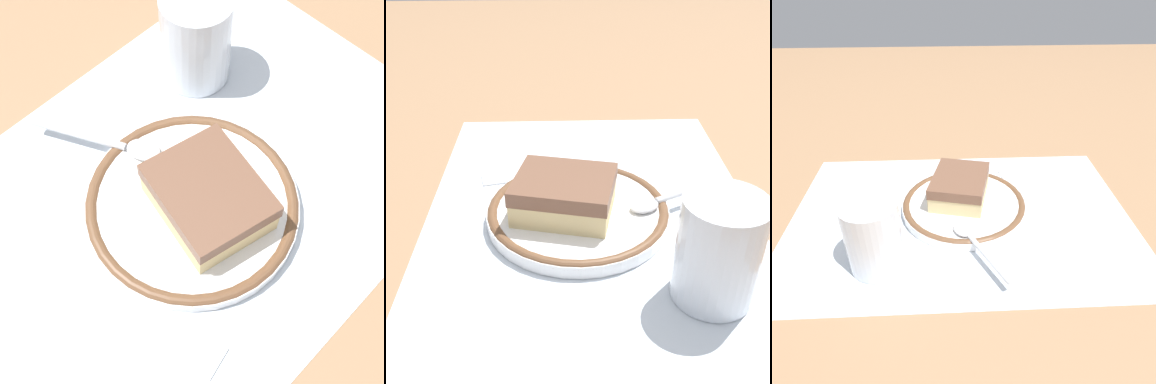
# 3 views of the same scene
# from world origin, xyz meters

# --- Properties ---
(ground_plane) EXTENTS (2.40, 2.40, 0.00)m
(ground_plane) POSITION_xyz_m (0.00, 0.00, 0.00)
(ground_plane) COLOR #9E7551
(placemat) EXTENTS (0.53, 0.36, 0.00)m
(placemat) POSITION_xyz_m (0.00, 0.00, 0.00)
(placemat) COLOR silver
(placemat) RESTS_ON ground_plane
(plate) EXTENTS (0.20, 0.20, 0.02)m
(plate) POSITION_xyz_m (-0.01, -0.01, 0.01)
(plate) COLOR white
(plate) RESTS_ON placemat
(cake_slice) EXTENTS (0.10, 0.12, 0.04)m
(cake_slice) POSITION_xyz_m (-0.00, -0.03, 0.04)
(cake_slice) COLOR beige
(cake_slice) RESTS_ON plate
(spoon) EXTENTS (0.07, 0.12, 0.01)m
(spoon) POSITION_xyz_m (-0.02, 0.08, 0.02)
(spoon) COLOR silver
(spoon) RESTS_ON plate
(cup) EXTENTS (0.07, 0.07, 0.10)m
(cup) POSITION_xyz_m (0.11, 0.10, 0.04)
(cup) COLOR silver
(cup) RESTS_ON placemat
(sugar_packet) EXTENTS (0.04, 0.06, 0.01)m
(sugar_packet) POSITION_xyz_m (-0.10, -0.11, 0.00)
(sugar_packet) COLOR white
(sugar_packet) RESTS_ON placemat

